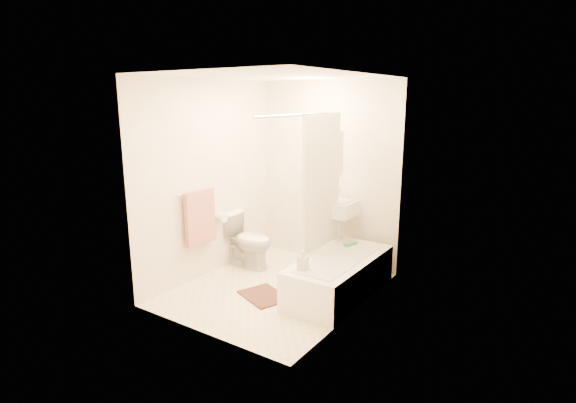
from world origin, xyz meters
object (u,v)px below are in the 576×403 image
Objects in this scene: toilet at (247,240)px; bath_mat at (264,296)px; sink at (335,232)px; soap_bottle at (303,260)px; bathtub at (340,276)px.

toilet is 1.05m from bath_mat.
toilet is 1.15m from sink.
bath_mat is 2.55× the size of soap_bottle.
toilet is 1.32× the size of bath_mat.
toilet is 0.72× the size of sink.
soap_bottle is (1.26, -0.63, 0.18)m from toilet.
sink is at bearing 78.30° from bath_mat.
toilet is 1.43m from bathtub.
sink is (1.00, 0.54, 0.15)m from toilet.
toilet is at bearing -151.55° from sink.
sink is at bearing 122.84° from bathtub.
bathtub is at bearing 72.87° from soap_bottle.
soap_bottle is (0.26, -1.18, 0.03)m from sink.
sink is 1.84× the size of bath_mat.
bathtub is (0.42, -0.65, -0.28)m from sink.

